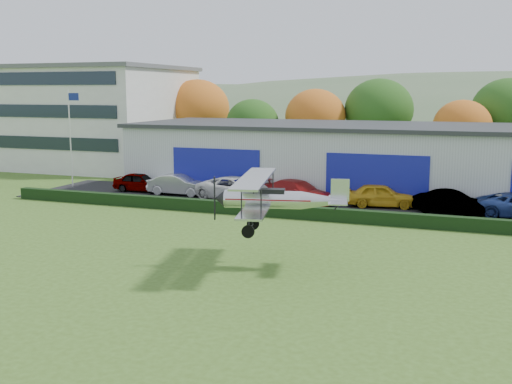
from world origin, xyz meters
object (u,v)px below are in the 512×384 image
(car_0, at_px, (141,182))
(flagpole, at_px, (71,129))
(office_block, at_px, (84,116))
(car_5, at_px, (451,202))
(car_4, at_px, (381,195))
(car_2, at_px, (237,189))
(hangar, at_px, (389,159))
(car_1, at_px, (179,185))
(biplane, at_px, (274,198))
(car_3, at_px, (298,192))

(car_0, bearing_deg, flagpole, 85.73)
(office_block, bearing_deg, car_5, -20.61)
(office_block, bearing_deg, car_4, -21.78)
(car_5, bearing_deg, office_block, 84.39)
(car_2, bearing_deg, car_5, -76.93)
(hangar, distance_m, car_1, 16.30)
(car_1, distance_m, car_2, 4.98)
(hangar, bearing_deg, biplane, -95.07)
(car_3, bearing_deg, hangar, -14.10)
(flagpole, bearing_deg, car_1, -4.35)
(flagpole, bearing_deg, hangar, 13.51)
(car_5, bearing_deg, biplane, 170.18)
(office_block, distance_m, biplane, 42.74)
(flagpole, xyz_separation_m, car_0, (6.58, -0.35, -4.00))
(car_1, height_order, biplane, biplane)
(flagpole, bearing_deg, biplane, -35.49)
(car_4, bearing_deg, biplane, 162.26)
(car_1, relative_size, biplane, 0.70)
(car_5, bearing_deg, flagpole, 102.54)
(hangar, relative_size, biplane, 5.89)
(flagpole, relative_size, car_1, 1.67)
(car_2, bearing_deg, car_1, 96.08)
(hangar, distance_m, office_block, 33.84)
(office_block, relative_size, biplane, 2.99)
(car_4, xyz_separation_m, car_5, (4.55, -0.93, -0.04))
(car_4, bearing_deg, car_3, 87.07)
(flagpole, bearing_deg, car_2, -5.13)
(car_1, xyz_separation_m, car_2, (4.95, -0.58, 0.05))
(car_3, bearing_deg, car_4, -60.59)
(flagpole, relative_size, car_3, 1.45)
(car_1, bearing_deg, car_5, -91.33)
(car_0, distance_m, car_3, 13.02)
(hangar, relative_size, car_4, 8.65)
(biplane, bearing_deg, hangar, 72.47)
(flagpole, height_order, car_3, flagpole)
(hangar, height_order, car_3, hangar)
(car_4, height_order, biplane, biplane)
(car_4, bearing_deg, car_5, -110.72)
(car_4, bearing_deg, car_2, 86.45)
(hangar, distance_m, car_2, 12.35)
(car_4, height_order, car_5, car_4)
(car_1, xyz_separation_m, car_4, (15.16, 0.42, 0.01))
(biplane, bearing_deg, car_2, 105.05)
(hangar, height_order, car_0, hangar)
(hangar, xyz_separation_m, car_4, (0.43, -6.33, -1.81))
(car_1, height_order, car_2, car_2)
(car_1, bearing_deg, office_block, 53.15)
(biplane, bearing_deg, car_4, 68.95)
(hangar, height_order, car_5, hangar)
(car_4, relative_size, biplane, 0.68)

